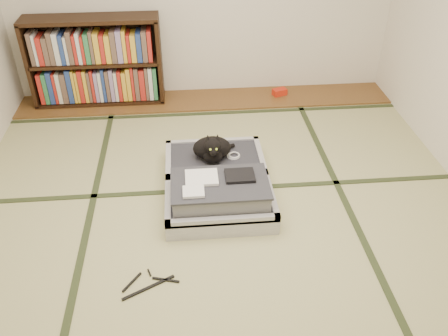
{
  "coord_description": "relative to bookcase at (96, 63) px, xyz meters",
  "views": [
    {
      "loc": [
        -0.22,
        -2.67,
        2.39
      ],
      "look_at": [
        0.05,
        0.35,
        0.25
      ],
      "focal_mm": 38.0,
      "sensor_mm": 36.0,
      "label": 1
    }
  ],
  "objects": [
    {
      "name": "suitcase",
      "position": [
        1.12,
        -1.75,
        -0.34
      ],
      "size": [
        0.82,
        1.1,
        0.32
      ],
      "color": "silver",
      "rests_on": "floor"
    },
    {
      "name": "hanger",
      "position": [
        0.61,
        -2.63,
        -0.44
      ],
      "size": [
        0.37,
        0.25,
        0.01
      ],
      "color": "black",
      "rests_on": "floor"
    },
    {
      "name": "bookcase",
      "position": [
        0.0,
        0.0,
        0.0
      ],
      "size": [
        1.35,
        0.31,
        0.92
      ],
      "color": "black",
      "rests_on": "wood_strip"
    },
    {
      "name": "wood_strip",
      "position": [
        1.13,
        -0.07,
        -0.44
      ],
      "size": [
        4.0,
        0.5,
        0.02
      ],
      "primitive_type": "cube",
      "color": "brown",
      "rests_on": "ground"
    },
    {
      "name": "room_shell",
      "position": [
        1.13,
        -2.07,
        1.01
      ],
      "size": [
        4.5,
        4.5,
        4.5
      ],
      "color": "white",
      "rests_on": "ground"
    },
    {
      "name": "tatami_borders",
      "position": [
        1.13,
        -1.58,
        -0.45
      ],
      "size": [
        4.0,
        4.5,
        0.01
      ],
      "color": "#2D381E",
      "rests_on": "ground"
    },
    {
      "name": "cat",
      "position": [
        1.11,
        -1.46,
        -0.18
      ],
      "size": [
        0.37,
        0.37,
        0.3
      ],
      "color": "black",
      "rests_on": "suitcase"
    },
    {
      "name": "cable_coil",
      "position": [
        1.29,
        -1.43,
        -0.28
      ],
      "size": [
        0.11,
        0.11,
        0.03
      ],
      "color": "white",
      "rests_on": "suitcase"
    },
    {
      "name": "red_item",
      "position": [
        1.95,
        -0.04,
        -0.4
      ],
      "size": [
        0.17,
        0.14,
        0.07
      ],
      "primitive_type": "cube",
      "rotation": [
        0.0,
        0.0,
        0.34
      ],
      "color": "red",
      "rests_on": "wood_strip"
    },
    {
      "name": "floor",
      "position": [
        1.13,
        -2.07,
        -0.45
      ],
      "size": [
        4.5,
        4.5,
        0.0
      ],
      "primitive_type": "plane",
      "color": "tan",
      "rests_on": "ground"
    }
  ]
}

